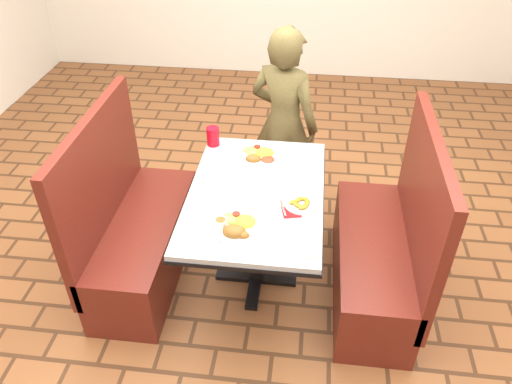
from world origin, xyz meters
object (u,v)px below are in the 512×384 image
booth_bench_right (381,254)px  plantain_plate (301,204)px  dining_table (256,205)px  red_tumbler (213,136)px  booth_bench_left (137,234)px  diner_person (284,124)px  far_dinner_plate (259,154)px  near_dinner_plate (237,224)px

booth_bench_right → plantain_plate: bearing=-169.6°
dining_table → red_tumbler: (-0.36, 0.50, 0.16)m
booth_bench_left → diner_person: diner_person is taller
dining_table → far_dinner_plate: 0.40m
dining_table → diner_person: (0.10, 0.87, 0.08)m
dining_table → booth_bench_left: size_ratio=1.01×
near_dinner_plate → far_dinner_plate: bearing=87.0°
near_dinner_plate → plantain_plate: (0.33, 0.25, -0.02)m
booth_bench_right → far_dinner_plate: size_ratio=3.99×
booth_bench_left → diner_person: (0.90, 0.87, 0.40)m
booth_bench_left → red_tumbler: bearing=48.7°
booth_bench_left → near_dinner_plate: size_ratio=4.09×
near_dinner_plate → plantain_plate: size_ratio=1.55×
dining_table → booth_bench_left: bearing=180.0°
plantain_plate → far_dinner_plate: bearing=122.0°
booth_bench_left → diner_person: size_ratio=0.82×
diner_person → plantain_plate: (0.17, -0.97, 0.03)m
dining_table → red_tumbler: red_tumbler is taller
far_dinner_plate → diner_person: bearing=75.9°
booth_bench_right → plantain_plate: (-0.53, -0.10, 0.43)m
far_dinner_plate → red_tumbler: bearing=159.3°
booth_bench_left → near_dinner_plate: booth_bench_left is taller
booth_bench_right → booth_bench_left: bearing=180.0°
booth_bench_right → diner_person: size_ratio=0.82×
diner_person → near_dinner_plate: size_ratio=4.99×
far_dinner_plate → plantain_plate: size_ratio=1.58×
booth_bench_left → diner_person: 1.31m
booth_bench_right → far_dinner_plate: booth_bench_right is taller
booth_bench_right → far_dinner_plate: 1.01m
booth_bench_left → plantain_plate: size_ratio=6.32×
booth_bench_right → near_dinner_plate: (-0.86, -0.34, 0.45)m
dining_table → near_dinner_plate: 0.37m
diner_person → red_tumbler: bearing=62.0°
near_dinner_plate → plantain_plate: 0.42m
diner_person → near_dinner_plate: bearing=105.5°
booth_bench_right → red_tumbler: 1.35m
near_dinner_plate → plantain_plate: near_dinner_plate is taller
booth_bench_left → far_dinner_plate: (0.77, 0.38, 0.45)m
plantain_plate → booth_bench_right: bearing=10.4°
booth_bench_left → far_dinner_plate: bearing=26.0°
far_dinner_plate → booth_bench_left: bearing=-154.0°
red_tumbler → near_dinner_plate: bearing=-70.9°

